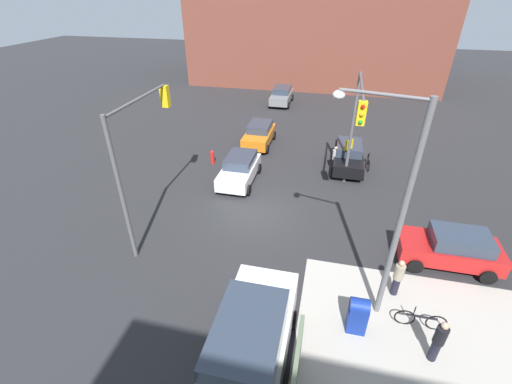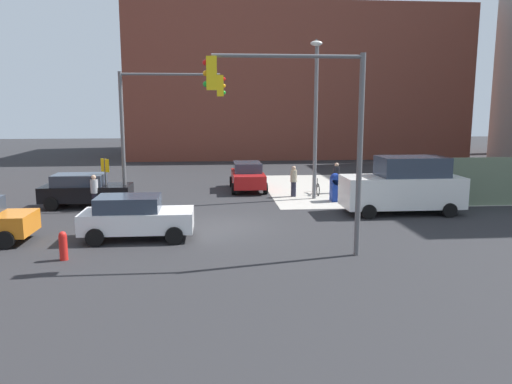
{
  "view_description": "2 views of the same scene",
  "coord_description": "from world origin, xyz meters",
  "px_view_note": "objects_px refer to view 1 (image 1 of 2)",
  "views": [
    {
      "loc": [
        14.58,
        3.37,
        10.43
      ],
      "look_at": [
        1.09,
        0.23,
        1.95
      ],
      "focal_mm": 24.0,
      "sensor_mm": 36.0,
      "label": 1
    },
    {
      "loc": [
        -0.23,
        -20.08,
        4.84
      ],
      "look_at": [
        1.4,
        -1.85,
        1.72
      ],
      "focal_mm": 35.0,
      "sensor_mm": 36.0,
      "label": 2
    }
  ],
  "objects_px": {
    "bicycle_at_crosswalk": "(368,162)",
    "pedestrian_crossing": "(335,158)",
    "hatchback_gray": "(282,95)",
    "hatchback_red": "(451,248)",
    "pedestrian_waiting": "(398,277)",
    "traffic_signal_se_corner": "(140,144)",
    "hatchback_white": "(240,169)",
    "coupe_orange": "(259,134)",
    "fire_hydrant": "(212,157)",
    "mailbox_blue": "(358,314)",
    "coupe_black": "(348,156)",
    "bicycle_leaning_on_fence": "(420,320)",
    "traffic_signal_nw_corner": "(356,120)",
    "van_white_delivery": "(251,346)",
    "pedestrian_walking_north": "(438,341)",
    "street_lamp_corner": "(392,202)"
  },
  "relations": [
    {
      "from": "mailbox_blue",
      "to": "bicycle_at_crosswalk",
      "type": "xyz_separation_m",
      "value": [
        -13.0,
        1.0,
        -0.42
      ]
    },
    {
      "from": "bicycle_leaning_on_fence",
      "to": "bicycle_at_crosswalk",
      "type": "xyz_separation_m",
      "value": [
        -12.4,
        -1.2,
        0.0
      ]
    },
    {
      "from": "traffic_signal_nw_corner",
      "to": "fire_hydrant",
      "type": "xyz_separation_m",
      "value": [
        -2.42,
        -8.7,
        -4.12
      ]
    },
    {
      "from": "pedestrian_waiting",
      "to": "van_white_delivery",
      "type": "bearing_deg",
      "value": 159.19
    },
    {
      "from": "hatchback_white",
      "to": "pedestrian_crossing",
      "type": "height_order",
      "value": "pedestrian_crossing"
    },
    {
      "from": "mailbox_blue",
      "to": "traffic_signal_se_corner",
      "type": "bearing_deg",
      "value": -110.81
    },
    {
      "from": "mailbox_blue",
      "to": "coupe_orange",
      "type": "xyz_separation_m",
      "value": [
        -14.99,
        -6.83,
        0.08
      ]
    },
    {
      "from": "hatchback_white",
      "to": "bicycle_leaning_on_fence",
      "type": "bearing_deg",
      "value": 45.93
    },
    {
      "from": "coupe_black",
      "to": "van_white_delivery",
      "type": "height_order",
      "value": "van_white_delivery"
    },
    {
      "from": "traffic_signal_nw_corner",
      "to": "pedestrian_crossing",
      "type": "xyz_separation_m",
      "value": [
        -3.22,
        -0.7,
        -3.73
      ]
    },
    {
      "from": "hatchback_red",
      "to": "van_white_delivery",
      "type": "relative_size",
      "value": 0.75
    },
    {
      "from": "hatchback_gray",
      "to": "coupe_black",
      "type": "distance_m",
      "value": 14.42
    },
    {
      "from": "hatchback_white",
      "to": "fire_hydrant",
      "type": "bearing_deg",
      "value": -128.35
    },
    {
      "from": "pedestrian_crossing",
      "to": "traffic_signal_se_corner",
      "type": "bearing_deg",
      "value": -107.32
    },
    {
      "from": "hatchback_gray",
      "to": "hatchback_white",
      "type": "relative_size",
      "value": 1.02
    },
    {
      "from": "pedestrian_waiting",
      "to": "traffic_signal_se_corner",
      "type": "bearing_deg",
      "value": 108.16
    },
    {
      "from": "pedestrian_walking_north",
      "to": "bicycle_at_crosswalk",
      "type": "bearing_deg",
      "value": 101.75
    },
    {
      "from": "traffic_signal_se_corner",
      "to": "hatchback_gray",
      "type": "xyz_separation_m",
      "value": [
        -21.89,
        2.62,
        -3.76
      ]
    },
    {
      "from": "hatchback_red",
      "to": "pedestrian_walking_north",
      "type": "height_order",
      "value": "pedestrian_walking_north"
    },
    {
      "from": "coupe_orange",
      "to": "van_white_delivery",
      "type": "height_order",
      "value": "van_white_delivery"
    },
    {
      "from": "bicycle_leaning_on_fence",
      "to": "bicycle_at_crosswalk",
      "type": "relative_size",
      "value": 1.0
    },
    {
      "from": "mailbox_blue",
      "to": "coupe_black",
      "type": "distance_m",
      "value": 12.65
    },
    {
      "from": "hatchback_gray",
      "to": "pedestrian_crossing",
      "type": "bearing_deg",
      "value": 22.82
    },
    {
      "from": "hatchback_red",
      "to": "mailbox_blue",
      "type": "bearing_deg",
      "value": -42.08
    },
    {
      "from": "fire_hydrant",
      "to": "pedestrian_waiting",
      "type": "xyz_separation_m",
      "value": [
        9.2,
        10.7,
        0.39
      ]
    },
    {
      "from": "van_white_delivery",
      "to": "bicycle_at_crosswalk",
      "type": "height_order",
      "value": "van_white_delivery"
    },
    {
      "from": "street_lamp_corner",
      "to": "pedestrian_waiting",
      "type": "bearing_deg",
      "value": 130.93
    },
    {
      "from": "mailbox_blue",
      "to": "bicycle_at_crosswalk",
      "type": "height_order",
      "value": "mailbox_blue"
    },
    {
      "from": "street_lamp_corner",
      "to": "traffic_signal_se_corner",
      "type": "bearing_deg",
      "value": -104.28
    },
    {
      "from": "hatchback_red",
      "to": "pedestrian_waiting",
      "type": "height_order",
      "value": "pedestrian_waiting"
    },
    {
      "from": "fire_hydrant",
      "to": "street_lamp_corner",
      "type": "bearing_deg",
      "value": 43.61
    },
    {
      "from": "fire_hydrant",
      "to": "hatchback_white",
      "type": "relative_size",
      "value": 0.23
    },
    {
      "from": "fire_hydrant",
      "to": "bicycle_leaning_on_fence",
      "type": "height_order",
      "value": "bicycle_leaning_on_fence"
    },
    {
      "from": "traffic_signal_se_corner",
      "to": "hatchback_red",
      "type": "bearing_deg",
      "value": 93.11
    },
    {
      "from": "coupe_orange",
      "to": "fire_hydrant",
      "type": "bearing_deg",
      "value": -32.01
    },
    {
      "from": "traffic_signal_se_corner",
      "to": "coupe_orange",
      "type": "distance_m",
      "value": 12.28
    },
    {
      "from": "pedestrian_waiting",
      "to": "bicycle_at_crosswalk",
      "type": "height_order",
      "value": "pedestrian_waiting"
    },
    {
      "from": "traffic_signal_nw_corner",
      "to": "coupe_orange",
      "type": "distance_m",
      "value": 9.64
    },
    {
      "from": "coupe_black",
      "to": "pedestrian_walking_north",
      "type": "height_order",
      "value": "pedestrian_walking_north"
    },
    {
      "from": "traffic_signal_se_corner",
      "to": "pedestrian_walking_north",
      "type": "distance_m",
      "value": 13.15
    },
    {
      "from": "bicycle_at_crosswalk",
      "to": "pedestrian_crossing",
      "type": "bearing_deg",
      "value": -65.48
    },
    {
      "from": "pedestrian_crossing",
      "to": "bicycle_leaning_on_fence",
      "type": "height_order",
      "value": "pedestrian_crossing"
    },
    {
      "from": "hatchback_white",
      "to": "bicycle_leaning_on_fence",
      "type": "xyz_separation_m",
      "value": [
        8.67,
        8.96,
        -0.5
      ]
    },
    {
      "from": "traffic_signal_se_corner",
      "to": "fire_hydrant",
      "type": "bearing_deg",
      "value": 177.74
    },
    {
      "from": "traffic_signal_se_corner",
      "to": "hatchback_white",
      "type": "relative_size",
      "value": 1.6
    },
    {
      "from": "traffic_signal_nw_corner",
      "to": "hatchback_gray",
      "type": "bearing_deg",
      "value": -159.11
    },
    {
      "from": "traffic_signal_nw_corner",
      "to": "van_white_delivery",
      "type": "height_order",
      "value": "traffic_signal_nw_corner"
    },
    {
      "from": "hatchback_white",
      "to": "bicycle_at_crosswalk",
      "type": "bearing_deg",
      "value": 115.7
    },
    {
      "from": "coupe_black",
      "to": "traffic_signal_se_corner",
      "type": "bearing_deg",
      "value": -45.34
    },
    {
      "from": "hatchback_white",
      "to": "bicycle_at_crosswalk",
      "type": "xyz_separation_m",
      "value": [
        -3.73,
        7.76,
        -0.5
      ]
    }
  ]
}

